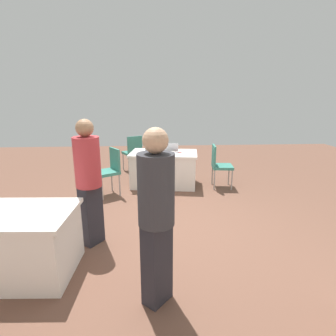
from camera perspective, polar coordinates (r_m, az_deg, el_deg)
The scene contains 10 objects.
ground_plane at distance 4.38m, azimuth 0.05°, elevation -12.27°, with size 14.40×14.40×0.00m, color brown.
table_foreground at distance 6.21m, azimuth -0.89°, elevation -0.14°, with size 1.61×1.12×0.77m.
chair_near_front at distance 6.11m, azimuth 10.77°, elevation 0.96°, with size 0.48×0.48×0.96m.
chair_tucked_left at distance 7.39m, azimuth -7.40°, elevation 3.64°, with size 0.60×0.60×0.98m.
chair_tucked_right at distance 5.67m, azimuth -12.24°, elevation -0.11°, with size 0.61×0.61×0.97m.
person_attendee_standing at distance 2.53m, azimuth -2.48°, elevation -9.00°, with size 0.48×0.48×1.75m.
person_attendee_browsing at distance 3.73m, azimuth -16.45°, elevation -1.83°, with size 0.48×0.48×1.73m.
laptop_silver at distance 6.06m, azimuth 0.60°, elevation 3.58°, with size 0.37×0.35×0.21m.
yarn_ball at distance 6.11m, azimuth -4.36°, elevation 3.79°, with size 0.11×0.11×0.11m, color gray.
scissors_red at distance 6.12m, azimuth 2.15°, elevation 3.36°, with size 0.18×0.04×0.01m, color red.
Camera 1 is at (0.24, 3.89, 2.01)m, focal length 28.85 mm.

